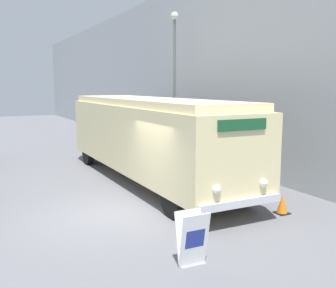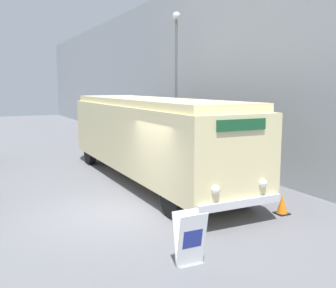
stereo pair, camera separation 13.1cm
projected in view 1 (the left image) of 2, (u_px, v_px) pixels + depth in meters
ground_plane at (111, 215)px, 10.79m from camera, size 80.00×80.00×0.00m
building_wall_right at (163, 73)px, 21.96m from camera, size 0.30×60.00×8.46m
vintage_bus at (148, 134)px, 14.51m from camera, size 2.60×11.21×3.08m
sign_board at (192, 239)px, 7.76m from camera, size 0.60×0.40×1.08m
streetlamp at (175, 66)px, 18.46m from camera, size 0.36×0.36×6.92m
traffic_cone at (282, 204)px, 10.91m from camera, size 0.36×0.36×0.54m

